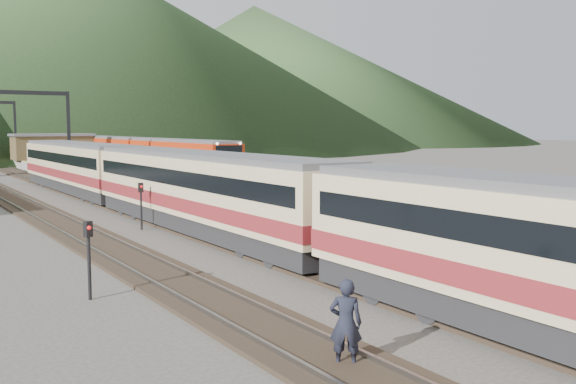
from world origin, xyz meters
TOP-DOWN VIEW (x-y plane):
  - track_main at (0.00, 40.00)m, footprint 2.60×200.00m
  - track_far at (-5.00, 40.00)m, footprint 2.60×200.00m
  - track_second at (11.50, 40.00)m, footprint 2.60×200.00m
  - platform at (5.60, 38.00)m, footprint 8.00×100.00m
  - gantry_near at (-2.85, 55.00)m, footprint 9.55×0.25m
  - station_shed at (5.60, 78.00)m, footprint 9.40×4.40m
  - hill_b at (30.00, 230.00)m, footprint 220.00×220.00m
  - hill_c at (110.00, 210.00)m, footprint 160.00×160.00m
  - main_train at (0.00, 23.98)m, footprint 3.12×63.97m
  - second_train at (11.50, 63.15)m, footprint 2.91×39.66m
  - short_signal_b at (-2.10, 26.47)m, footprint 0.23×0.17m
  - short_signal_c at (-7.75, 15.24)m, footprint 0.27×0.24m
  - worker at (-4.80, 7.17)m, footprint 0.81×0.77m

SIDE VIEW (x-z plane):
  - track_main at x=0.00m, z-range -0.05..0.18m
  - track_far at x=-5.00m, z-range -0.05..0.18m
  - track_second at x=11.50m, z-range -0.05..0.18m
  - platform at x=5.60m, z-range 0.00..1.00m
  - worker at x=-4.80m, z-range 0.00..1.86m
  - short_signal_b at x=-2.10m, z-range 0.33..2.60m
  - short_signal_c at x=-7.75m, z-range 0.33..2.60m
  - second_train at x=11.50m, z-range 0.23..3.78m
  - main_train at x=0.00m, z-range 0.23..4.04m
  - station_shed at x=5.60m, z-range 1.02..4.12m
  - gantry_near at x=-2.85m, z-range 1.59..9.59m
  - hill_c at x=110.00m, z-range 0.00..50.00m
  - hill_b at x=30.00m, z-range 0.00..75.00m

